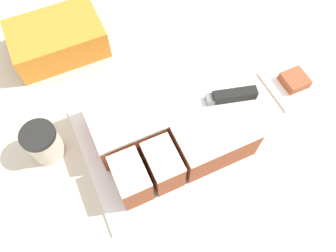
# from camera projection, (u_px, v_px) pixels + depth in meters

# --- Properties ---
(ground_plane) EXTENTS (8.00, 8.00, 0.00)m
(ground_plane) POSITION_uv_depth(u_px,v_px,m) (157.00, 208.00, 1.60)
(ground_plane) COLOR #9E9384
(countertop) EXTENTS (1.40, 1.10, 0.93)m
(countertop) POSITION_uv_depth(u_px,v_px,m) (153.00, 176.00, 1.19)
(countertop) COLOR beige
(countertop) RESTS_ON ground_plane
(cake_board) EXTENTS (0.38, 0.31, 0.01)m
(cake_board) POSITION_uv_depth(u_px,v_px,m) (168.00, 136.00, 0.74)
(cake_board) COLOR silver
(cake_board) RESTS_ON countertop
(cake) EXTENTS (0.31, 0.24, 0.09)m
(cake) POSITION_uv_depth(u_px,v_px,m) (169.00, 124.00, 0.70)
(cake) COLOR #994C2D
(cake) RESTS_ON cake_board
(knife) EXTENTS (0.29, 0.10, 0.02)m
(knife) POSITION_uv_depth(u_px,v_px,m) (218.00, 98.00, 0.67)
(knife) COLOR silver
(knife) RESTS_ON cake
(coffee_cup) EXTENTS (0.07, 0.07, 0.09)m
(coffee_cup) POSITION_uv_depth(u_px,v_px,m) (43.00, 143.00, 0.69)
(coffee_cup) COLOR beige
(coffee_cup) RESTS_ON countertop
(paper_napkin) EXTENTS (0.13, 0.13, 0.01)m
(paper_napkin) POSITION_uv_depth(u_px,v_px,m) (293.00, 84.00, 0.81)
(paper_napkin) COLOR white
(paper_napkin) RESTS_ON countertop
(brownie) EXTENTS (0.06, 0.06, 0.02)m
(brownie) POSITION_uv_depth(u_px,v_px,m) (295.00, 80.00, 0.80)
(brownie) COLOR #994C2D
(brownie) RESTS_ON paper_napkin
(storage_box) EXTENTS (0.23, 0.16, 0.08)m
(storage_box) POSITION_uv_depth(u_px,v_px,m) (58.00, 39.00, 0.83)
(storage_box) COLOR orange
(storage_box) RESTS_ON countertop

